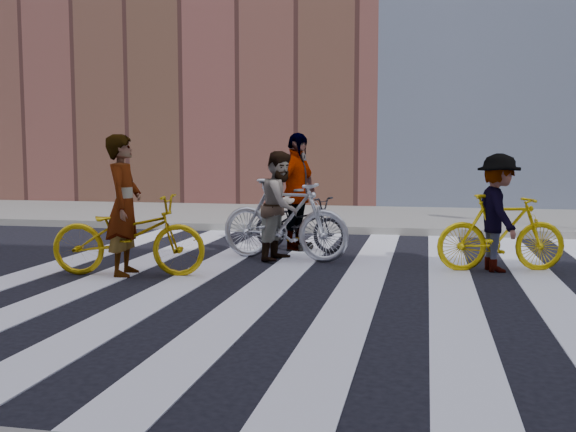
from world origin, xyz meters
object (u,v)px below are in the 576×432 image
(rider_rear, at_px, (296,192))
(bike_dark_rear, at_px, (299,223))
(rider_right, at_px, (498,213))
(bike_yellow_left, at_px, (128,235))
(bike_silver_mid, at_px, (284,220))
(bike_yellow_right, at_px, (501,233))
(rider_mid, at_px, (281,206))
(rider_left, at_px, (124,205))

(rider_rear, bearing_deg, bike_dark_rear, -70.73)
(rider_right, bearing_deg, bike_yellow_left, 92.17)
(bike_yellow_left, xyz_separation_m, bike_dark_rear, (1.80, 2.67, -0.09))
(bike_yellow_left, bearing_deg, bike_silver_mid, -54.46)
(bike_yellow_right, xyz_separation_m, rider_mid, (-3.16, 0.32, 0.29))
(bike_silver_mid, height_order, rider_right, rider_right)
(bike_yellow_right, xyz_separation_m, rider_rear, (-3.12, 1.34, 0.44))
(bike_silver_mid, relative_size, rider_left, 1.10)
(bike_silver_mid, distance_m, rider_rear, 1.08)
(bike_yellow_left, height_order, rider_rear, rider_rear)
(bike_yellow_left, height_order, rider_right, rider_right)
(bike_yellow_right, bearing_deg, rider_mid, 70.96)
(rider_rear, bearing_deg, rider_right, -94.29)
(bike_silver_mid, xyz_separation_m, rider_right, (3.06, -0.32, 0.19))
(bike_yellow_right, distance_m, rider_right, 0.28)
(bike_silver_mid, distance_m, rider_left, 2.47)
(bike_silver_mid, bearing_deg, bike_dark_rear, 9.34)
(bike_dark_rear, bearing_deg, rider_right, -94.64)
(bike_yellow_right, distance_m, rider_rear, 3.43)
(rider_left, bearing_deg, rider_right, -82.29)
(rider_mid, distance_m, rider_rear, 1.03)
(bike_dark_rear, distance_m, rider_rear, 0.53)
(bike_dark_rear, bearing_deg, rider_mid, -165.66)
(bike_silver_mid, bearing_deg, bike_yellow_right, -84.42)
(rider_left, relative_size, rider_mid, 1.13)
(bike_silver_mid, relative_size, rider_mid, 1.24)
(rider_mid, bearing_deg, bike_yellow_left, 145.39)
(bike_yellow_left, xyz_separation_m, rider_left, (-0.05, 0.00, 0.40))
(bike_yellow_right, height_order, rider_mid, rider_mid)
(bike_silver_mid, relative_size, bike_yellow_right, 1.16)
(bike_dark_rear, height_order, rider_mid, rider_mid)
(bike_silver_mid, height_order, rider_mid, rider_mid)
(rider_rear, bearing_deg, bike_silver_mid, -160.05)
(bike_yellow_left, bearing_deg, rider_rear, -40.83)
(bike_dark_rear, distance_m, rider_mid, 1.09)
(rider_right, bearing_deg, bike_dark_rear, 52.85)
(bike_yellow_left, height_order, rider_left, rider_left)
(bike_yellow_right, relative_size, rider_rear, 0.91)
(rider_mid, xyz_separation_m, rider_right, (3.11, -0.32, -0.01))
(bike_silver_mid, xyz_separation_m, bike_dark_rear, (0.04, 1.02, -0.17))
(bike_yellow_left, height_order, bike_yellow_right, bike_yellow_left)
(bike_yellow_right, height_order, bike_dark_rear, bike_yellow_right)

